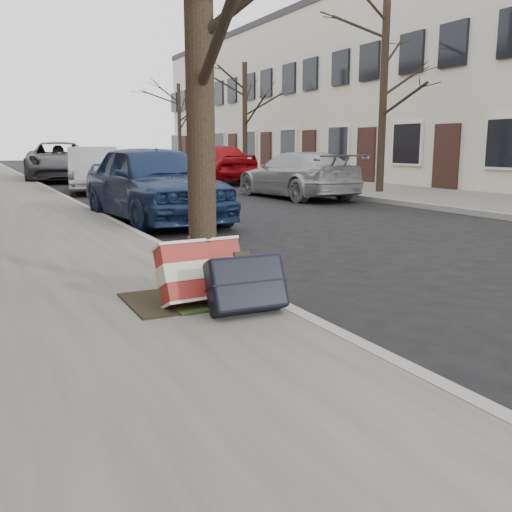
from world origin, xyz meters
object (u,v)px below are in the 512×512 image
suitcase_navy (246,284)px  car_near_mid (93,169)px  suitcase_red (201,272)px  car_near_front (154,182)px

suitcase_navy → car_near_mid: bearing=85.7°
car_near_mid → suitcase_navy: bearing=-87.4°
suitcase_red → suitcase_navy: size_ratio=1.14×
suitcase_navy → car_near_front: 6.77m
car_near_mid → car_near_front: bearing=-83.8°
car_near_front → car_near_mid: car_near_front is taller
suitcase_red → suitcase_navy: 0.48m
suitcase_red → car_near_mid: 14.16m
suitcase_navy → car_near_mid: 14.57m
suitcase_red → car_near_front: (1.46, 6.21, 0.35)m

